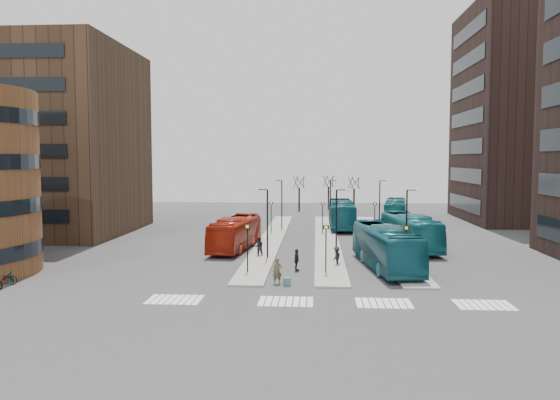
# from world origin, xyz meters

# --- Properties ---
(ground) EXTENTS (160.00, 160.00, 0.00)m
(ground) POSITION_xyz_m (0.00, 0.00, 0.00)
(ground) COLOR #313234
(ground) RESTS_ON ground
(island_left) EXTENTS (2.50, 45.00, 0.15)m
(island_left) POSITION_xyz_m (-4.00, 30.00, 0.07)
(island_left) COLOR gray
(island_left) RESTS_ON ground
(island_mid) EXTENTS (2.50, 45.00, 0.15)m
(island_mid) POSITION_xyz_m (2.00, 30.00, 0.07)
(island_mid) COLOR gray
(island_mid) RESTS_ON ground
(island_right) EXTENTS (2.50, 45.00, 0.15)m
(island_right) POSITION_xyz_m (8.00, 30.00, 0.07)
(island_right) COLOR gray
(island_right) RESTS_ON ground
(suitcase) EXTENTS (0.55, 0.49, 0.58)m
(suitcase) POSITION_xyz_m (-1.15, 8.11, 0.29)
(suitcase) COLOR navy
(suitcase) RESTS_ON ground
(red_bus) EXTENTS (3.90, 11.55, 3.16)m
(red_bus) POSITION_xyz_m (-7.00, 23.24, 1.58)
(red_bus) COLOR #9A1C0B
(red_bus) RESTS_ON ground
(teal_bus_a) EXTENTS (4.51, 12.78, 3.48)m
(teal_bus_a) POSITION_xyz_m (6.45, 14.81, 1.74)
(teal_bus_a) COLOR #12515E
(teal_bus_a) RESTS_ON ground
(teal_bus_b) EXTENTS (3.00, 12.74, 3.55)m
(teal_bus_b) POSITION_xyz_m (4.08, 40.37, 1.77)
(teal_bus_b) COLOR #135562
(teal_bus_b) RESTS_ON ground
(teal_bus_c) EXTENTS (4.42, 12.47, 3.40)m
(teal_bus_c) POSITION_xyz_m (10.07, 24.72, 1.70)
(teal_bus_c) COLOR #166870
(teal_bus_c) RESTS_ON ground
(teal_bus_d) EXTENTS (4.56, 11.97, 3.25)m
(teal_bus_d) POSITION_xyz_m (11.82, 47.05, 1.63)
(teal_bus_d) COLOR #16666F
(teal_bus_d) RESTS_ON ground
(traveller) EXTENTS (0.78, 0.62, 1.85)m
(traveller) POSITION_xyz_m (-1.86, 8.64, 0.93)
(traveller) COLOR #4B4A2D
(traveller) RESTS_ON ground
(commuter_a) EXTENTS (1.04, 0.90, 1.84)m
(commuter_a) POSITION_xyz_m (-4.28, 19.16, 0.92)
(commuter_a) COLOR black
(commuter_a) RESTS_ON ground
(commuter_b) EXTENTS (0.53, 1.06, 1.74)m
(commuter_b) POSITION_xyz_m (-0.67, 13.23, 0.87)
(commuter_b) COLOR black
(commuter_b) RESTS_ON ground
(commuter_c) EXTENTS (1.01, 1.21, 1.63)m
(commuter_c) POSITION_xyz_m (2.54, 15.39, 0.81)
(commuter_c) COLOR black
(commuter_c) RESTS_ON ground
(bicycle_near) EXTENTS (1.64, 0.84, 0.82)m
(bicycle_near) POSITION_xyz_m (-21.00, 7.31, 0.41)
(bicycle_near) COLOR gray
(bicycle_near) RESTS_ON ground
(bicycle_far) EXTENTS (1.85, 0.82, 0.94)m
(bicycle_far) POSITION_xyz_m (-21.00, 7.22, 0.47)
(bicycle_far) COLOR gray
(bicycle_far) RESTS_ON ground
(crosswalk_stripes) EXTENTS (22.35, 2.40, 0.01)m
(crosswalk_stripes) POSITION_xyz_m (1.75, 4.00, 0.01)
(crosswalk_stripes) COLOR silver
(crosswalk_stripes) RESTS_ON ground
(office_block) EXTENTS (25.00, 20.12, 22.00)m
(office_block) POSITION_xyz_m (-34.00, 33.98, 11.00)
(office_block) COLOR #432E1F
(office_block) RESTS_ON ground
(tower_far) EXTENTS (20.12, 20.00, 30.00)m
(tower_far) POSITION_xyz_m (31.98, 50.00, 15.00)
(tower_far) COLOR black
(tower_far) RESTS_ON ground
(sign_poles) EXTENTS (12.45, 22.12, 3.65)m
(sign_poles) POSITION_xyz_m (1.60, 23.00, 2.41)
(sign_poles) COLOR black
(sign_poles) RESTS_ON ground
(lamp_posts) EXTENTS (14.04, 20.24, 6.12)m
(lamp_posts) POSITION_xyz_m (2.64, 28.00, 3.58)
(lamp_posts) COLOR black
(lamp_posts) RESTS_ON ground
(bare_trees) EXTENTS (10.97, 8.14, 5.90)m
(bare_trees) POSITION_xyz_m (2.67, 62.67, 2.72)
(bare_trees) COLOR black
(bare_trees) RESTS_ON ground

